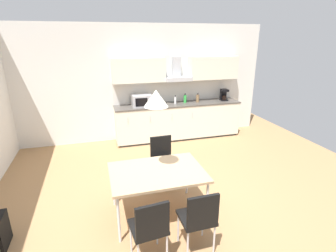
{
  "coord_description": "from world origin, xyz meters",
  "views": [
    {
      "loc": [
        -0.98,
        -3.54,
        2.54
      ],
      "look_at": [
        0.24,
        0.78,
        1.0
      ],
      "focal_mm": 28.0,
      "sensor_mm": 36.0,
      "label": 1
    }
  ],
  "objects_px": {
    "bottle_yellow": "(159,101)",
    "chair_far_right": "(162,156)",
    "coffee_maker": "(224,95)",
    "dining_table": "(157,174)",
    "chair_near_left": "(150,226)",
    "chair_near_right": "(199,216)",
    "pendant_lamp": "(156,98)",
    "bottle_green": "(185,99)",
    "bottle_brown": "(198,98)",
    "bottle_white": "(175,100)",
    "microwave": "(142,100)"
  },
  "relations": [
    {
      "from": "bottle_white",
      "to": "dining_table",
      "type": "distance_m",
      "value": 3.17
    },
    {
      "from": "chair_near_left",
      "to": "chair_near_right",
      "type": "distance_m",
      "value": 0.59
    },
    {
      "from": "bottle_white",
      "to": "dining_table",
      "type": "relative_size",
      "value": 0.16
    },
    {
      "from": "pendant_lamp",
      "to": "bottle_yellow",
      "type": "bearing_deg",
      "value": 75.49
    },
    {
      "from": "bottle_brown",
      "to": "bottle_yellow",
      "type": "bearing_deg",
      "value": 178.82
    },
    {
      "from": "microwave",
      "to": "dining_table",
      "type": "relative_size",
      "value": 0.36
    },
    {
      "from": "bottle_white",
      "to": "bottle_yellow",
      "type": "distance_m",
      "value": 0.41
    },
    {
      "from": "bottle_yellow",
      "to": "pendant_lamp",
      "type": "xyz_separation_m",
      "value": [
        -0.77,
        -2.97,
        0.78
      ]
    },
    {
      "from": "coffee_maker",
      "to": "chair_near_left",
      "type": "height_order",
      "value": "coffee_maker"
    },
    {
      "from": "dining_table",
      "to": "pendant_lamp",
      "type": "xyz_separation_m",
      "value": [
        0.0,
        0.0,
        1.1
      ]
    },
    {
      "from": "chair_near_left",
      "to": "bottle_white",
      "type": "bearing_deg",
      "value": 68.74
    },
    {
      "from": "chair_near_left",
      "to": "bottle_green",
      "type": "bearing_deg",
      "value": 65.43
    },
    {
      "from": "bottle_white",
      "to": "chair_near_left",
      "type": "bearing_deg",
      "value": -111.26
    },
    {
      "from": "microwave",
      "to": "bottle_brown",
      "type": "distance_m",
      "value": 1.46
    },
    {
      "from": "bottle_yellow",
      "to": "chair_near_left",
      "type": "bearing_deg",
      "value": -105.49
    },
    {
      "from": "pendant_lamp",
      "to": "microwave",
      "type": "bearing_deg",
      "value": 83.58
    },
    {
      "from": "coffee_maker",
      "to": "pendant_lamp",
      "type": "bearing_deg",
      "value": -130.66
    },
    {
      "from": "chair_far_right",
      "to": "bottle_yellow",
      "type": "bearing_deg",
      "value": 77.46
    },
    {
      "from": "bottle_brown",
      "to": "pendant_lamp",
      "type": "relative_size",
      "value": 0.73
    },
    {
      "from": "dining_table",
      "to": "chair_far_right",
      "type": "xyz_separation_m",
      "value": [
        0.3,
        0.85,
        -0.15
      ]
    },
    {
      "from": "bottle_brown",
      "to": "chair_near_left",
      "type": "xyz_separation_m",
      "value": [
        -2.08,
        -3.8,
        -0.49
      ]
    },
    {
      "from": "bottle_green",
      "to": "dining_table",
      "type": "bearing_deg",
      "value": -116.13
    },
    {
      "from": "bottle_green",
      "to": "pendant_lamp",
      "type": "bearing_deg",
      "value": -116.13
    },
    {
      "from": "chair_far_right",
      "to": "bottle_green",
      "type": "bearing_deg",
      "value": 61.29
    },
    {
      "from": "microwave",
      "to": "bottle_green",
      "type": "distance_m",
      "value": 1.13
    },
    {
      "from": "bottle_brown",
      "to": "bottle_yellow",
      "type": "xyz_separation_m",
      "value": [
        -1.02,
        0.02,
        -0.02
      ]
    },
    {
      "from": "coffee_maker",
      "to": "dining_table",
      "type": "distance_m",
      "value": 3.92
    },
    {
      "from": "microwave",
      "to": "dining_table",
      "type": "xyz_separation_m",
      "value": [
        -0.33,
        -2.93,
        -0.38
      ]
    },
    {
      "from": "chair_near_right",
      "to": "pendant_lamp",
      "type": "height_order",
      "value": "pendant_lamp"
    },
    {
      "from": "chair_near_right",
      "to": "bottle_yellow",
      "type": "bearing_deg",
      "value": 83.03
    },
    {
      "from": "chair_far_right",
      "to": "chair_near_left",
      "type": "height_order",
      "value": "same"
    },
    {
      "from": "microwave",
      "to": "bottle_green",
      "type": "bearing_deg",
      "value": 2.29
    },
    {
      "from": "coffee_maker",
      "to": "bottle_green",
      "type": "bearing_deg",
      "value": 179.0
    },
    {
      "from": "bottle_yellow",
      "to": "bottle_green",
      "type": "bearing_deg",
      "value": 0.62
    },
    {
      "from": "bottle_white",
      "to": "chair_far_right",
      "type": "relative_size",
      "value": 0.25
    },
    {
      "from": "bottle_yellow",
      "to": "chair_far_right",
      "type": "distance_m",
      "value": 2.22
    },
    {
      "from": "chair_near_left",
      "to": "chair_near_right",
      "type": "bearing_deg",
      "value": -0.04
    },
    {
      "from": "dining_table",
      "to": "chair_near_left",
      "type": "distance_m",
      "value": 0.91
    },
    {
      "from": "coffee_maker",
      "to": "bottle_green",
      "type": "distance_m",
      "value": 1.08
    },
    {
      "from": "bottle_yellow",
      "to": "chair_far_right",
      "type": "bearing_deg",
      "value": -102.54
    },
    {
      "from": "microwave",
      "to": "dining_table",
      "type": "bearing_deg",
      "value": -96.42
    },
    {
      "from": "bottle_green",
      "to": "dining_table",
      "type": "distance_m",
      "value": 3.33
    },
    {
      "from": "bottle_yellow",
      "to": "chair_near_right",
      "type": "bearing_deg",
      "value": -96.97
    },
    {
      "from": "chair_near_right",
      "to": "dining_table",
      "type": "bearing_deg",
      "value": 109.41
    },
    {
      "from": "bottle_green",
      "to": "dining_table",
      "type": "relative_size",
      "value": 0.18
    },
    {
      "from": "chair_near_left",
      "to": "pendant_lamp",
      "type": "relative_size",
      "value": 2.72
    },
    {
      "from": "dining_table",
      "to": "chair_near_right",
      "type": "bearing_deg",
      "value": -70.59
    },
    {
      "from": "bottle_brown",
      "to": "dining_table",
      "type": "bearing_deg",
      "value": -121.3
    },
    {
      "from": "bottle_brown",
      "to": "chair_near_right",
      "type": "distance_m",
      "value": 4.11
    },
    {
      "from": "coffee_maker",
      "to": "dining_table",
      "type": "xyz_separation_m",
      "value": [
        -2.54,
        -2.96,
        -0.39
      ]
    }
  ]
}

